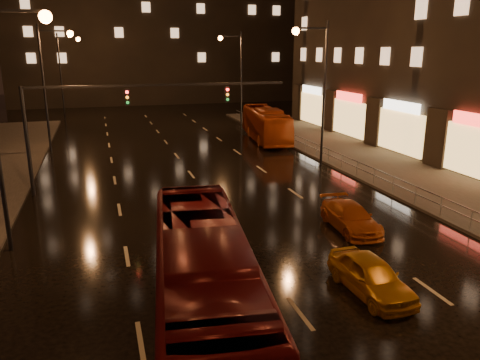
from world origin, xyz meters
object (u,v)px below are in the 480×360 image
object	(u,v)px
bus_red	(204,281)
taxi_far	(351,217)
bus_curb	(266,124)
taxi_near	(371,276)

from	to	relation	value
bus_red	taxi_far	bearing A→B (deg)	42.88
bus_red	bus_curb	world-z (taller)	bus_red
taxi_far	bus_red	bearing A→B (deg)	-140.97
bus_red	taxi_near	xyz separation A→B (m)	(5.90, 0.41, -0.92)
taxi_near	taxi_far	world-z (taller)	taxi_near
taxi_far	bus_curb	bearing A→B (deg)	83.74
bus_red	taxi_near	distance (m)	5.99
taxi_near	bus_red	bearing A→B (deg)	-177.79
bus_curb	taxi_far	world-z (taller)	bus_curb
bus_curb	taxi_far	bearing A→B (deg)	-92.15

